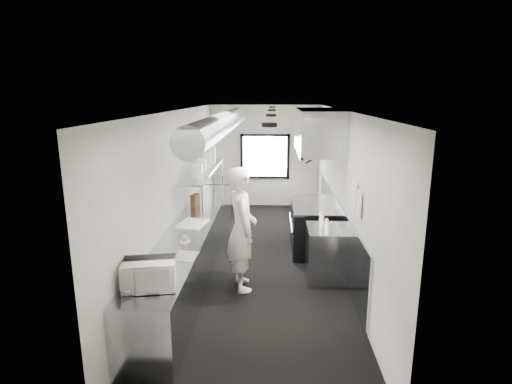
# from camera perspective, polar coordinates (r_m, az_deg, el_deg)

# --- Properties ---
(floor) EXTENTS (3.00, 8.00, 0.01)m
(floor) POSITION_cam_1_polar(r_m,az_deg,el_deg) (7.87, 0.52, -9.54)
(floor) COLOR black
(floor) RESTS_ON ground
(ceiling) EXTENTS (3.00, 8.00, 0.01)m
(ceiling) POSITION_cam_1_polar(r_m,az_deg,el_deg) (7.25, 0.57, 11.29)
(ceiling) COLOR beige
(ceiling) RESTS_ON wall_back
(wall_back) EXTENTS (3.00, 0.02, 2.80)m
(wall_back) POSITION_cam_1_polar(r_m,az_deg,el_deg) (11.37, 1.26, 4.99)
(wall_back) COLOR silver
(wall_back) RESTS_ON floor
(wall_front) EXTENTS (3.00, 0.02, 2.80)m
(wall_front) POSITION_cam_1_polar(r_m,az_deg,el_deg) (3.66, -1.73, -13.84)
(wall_front) COLOR silver
(wall_front) RESTS_ON floor
(wall_left) EXTENTS (0.02, 8.00, 2.80)m
(wall_left) POSITION_cam_1_polar(r_m,az_deg,el_deg) (7.63, -10.78, 0.55)
(wall_left) COLOR silver
(wall_left) RESTS_ON floor
(wall_right) EXTENTS (0.02, 8.00, 2.80)m
(wall_right) POSITION_cam_1_polar(r_m,az_deg,el_deg) (7.53, 12.02, 0.32)
(wall_right) COLOR silver
(wall_right) RESTS_ON floor
(wall_cladding) EXTENTS (0.03, 5.50, 1.10)m
(wall_cladding) POSITION_cam_1_polar(r_m,az_deg,el_deg) (8.05, 11.24, -5.10)
(wall_cladding) COLOR #9497A2
(wall_cladding) RESTS_ON wall_right
(hvac_duct) EXTENTS (0.40, 6.40, 0.40)m
(hvac_duct) POSITION_cam_1_polar(r_m,az_deg,el_deg) (7.72, -4.61, 9.52)
(hvac_duct) COLOR #9CA0A4
(hvac_duct) RESTS_ON ceiling
(service_window) EXTENTS (1.36, 0.05, 1.25)m
(service_window) POSITION_cam_1_polar(r_m,az_deg,el_deg) (11.33, 1.25, 4.97)
(service_window) COLOR white
(service_window) RESTS_ON wall_back
(exhaust_hood) EXTENTS (0.81, 2.20, 0.88)m
(exhaust_hood) POSITION_cam_1_polar(r_m,az_deg,el_deg) (8.01, 8.69, 8.41)
(exhaust_hood) COLOR #9497A2
(exhaust_hood) RESTS_ON ceiling
(prep_counter) EXTENTS (0.70, 6.00, 0.90)m
(prep_counter) POSITION_cam_1_polar(r_m,az_deg,el_deg) (7.37, -8.67, -7.57)
(prep_counter) COLOR #9497A2
(prep_counter) RESTS_ON floor
(pass_shelf) EXTENTS (0.45, 3.00, 0.68)m
(pass_shelf) POSITION_cam_1_polar(r_m,az_deg,el_deg) (8.50, -7.27, 2.92)
(pass_shelf) COLOR #9497A2
(pass_shelf) RESTS_ON prep_counter
(range) EXTENTS (0.88, 1.60, 0.94)m
(range) POSITION_cam_1_polar(r_m,az_deg,el_deg) (8.39, 7.82, -4.75)
(range) COLOR black
(range) RESTS_ON floor
(bottle_station) EXTENTS (0.65, 0.80, 0.90)m
(bottle_station) POSITION_cam_1_polar(r_m,az_deg,el_deg) (7.10, 9.74, -8.43)
(bottle_station) COLOR #9497A2
(bottle_station) RESTS_ON floor
(far_work_table) EXTENTS (0.70, 1.20, 0.90)m
(far_work_table) POSITION_cam_1_polar(r_m,az_deg,el_deg) (10.85, -4.95, -0.58)
(far_work_table) COLOR #9497A2
(far_work_table) RESTS_ON floor
(notice_sheet_a) EXTENTS (0.02, 0.28, 0.38)m
(notice_sheet_a) POSITION_cam_1_polar(r_m,az_deg,el_deg) (6.33, 13.57, -0.39)
(notice_sheet_a) COLOR silver
(notice_sheet_a) RESTS_ON wall_right
(notice_sheet_b) EXTENTS (0.02, 0.28, 0.38)m
(notice_sheet_b) POSITION_cam_1_polar(r_m,az_deg,el_deg) (6.01, 14.16, -1.65)
(notice_sheet_b) COLOR silver
(notice_sheet_b) RESTS_ON wall_right
(line_cook) EXTENTS (0.65, 0.83, 1.99)m
(line_cook) POSITION_cam_1_polar(r_m,az_deg,el_deg) (6.51, -2.00, -5.16)
(line_cook) COLOR silver
(line_cook) RESTS_ON floor
(microwave) EXTENTS (0.62, 0.52, 0.33)m
(microwave) POSITION_cam_1_polar(r_m,az_deg,el_deg) (4.94, -14.66, -11.04)
(microwave) COLOR white
(microwave) RESTS_ON prep_counter
(deli_tub_a) EXTENTS (0.18, 0.18, 0.10)m
(deli_tub_a) POSITION_cam_1_polar(r_m,az_deg,el_deg) (5.25, -15.41, -10.97)
(deli_tub_a) COLOR #A9B3A5
(deli_tub_a) RESTS_ON prep_counter
(deli_tub_b) EXTENTS (0.15, 0.15, 0.09)m
(deli_tub_b) POSITION_cam_1_polar(r_m,az_deg,el_deg) (5.33, -14.36, -10.55)
(deli_tub_b) COLOR #A9B3A5
(deli_tub_b) RESTS_ON prep_counter
(newspaper) EXTENTS (0.34, 0.40, 0.01)m
(newspaper) POSITION_cam_1_polar(r_m,az_deg,el_deg) (5.78, -9.80, -8.79)
(newspaper) COLOR silver
(newspaper) RESTS_ON prep_counter
(small_plate) EXTENTS (0.21, 0.21, 0.01)m
(small_plate) POSITION_cam_1_polar(r_m,az_deg,el_deg) (6.33, -9.90, -6.78)
(small_plate) COLOR white
(small_plate) RESTS_ON prep_counter
(pastry) EXTENTS (0.10, 0.10, 0.10)m
(pastry) POSITION_cam_1_polar(r_m,az_deg,el_deg) (6.31, -9.92, -6.29)
(pastry) COLOR tan
(pastry) RESTS_ON small_plate
(cutting_board) EXTENTS (0.53, 0.64, 0.02)m
(cutting_board) POSITION_cam_1_polar(r_m,az_deg,el_deg) (7.14, -8.85, -4.36)
(cutting_board) COLOR white
(cutting_board) RESTS_ON prep_counter
(knife_block) EXTENTS (0.16, 0.25, 0.25)m
(knife_block) POSITION_cam_1_polar(r_m,az_deg,el_deg) (8.21, -8.48, -1.15)
(knife_block) COLOR brown
(knife_block) RESTS_ON prep_counter
(plate_stack_a) EXTENTS (0.23, 0.23, 0.26)m
(plate_stack_a) POSITION_cam_1_polar(r_m,az_deg,el_deg) (7.60, -8.28, 2.89)
(plate_stack_a) COLOR white
(plate_stack_a) RESTS_ON pass_shelf
(plate_stack_b) EXTENTS (0.21, 0.21, 0.28)m
(plate_stack_b) POSITION_cam_1_polar(r_m,az_deg,el_deg) (8.13, -7.70, 3.66)
(plate_stack_b) COLOR white
(plate_stack_b) RESTS_ON pass_shelf
(plate_stack_c) EXTENTS (0.29, 0.29, 0.32)m
(plate_stack_c) POSITION_cam_1_polar(r_m,az_deg,el_deg) (8.70, -7.05, 4.47)
(plate_stack_c) COLOR white
(plate_stack_c) RESTS_ON pass_shelf
(plate_stack_d) EXTENTS (0.31, 0.31, 0.41)m
(plate_stack_d) POSITION_cam_1_polar(r_m,az_deg,el_deg) (9.19, -6.49, 5.24)
(plate_stack_d) COLOR white
(plate_stack_d) RESTS_ON pass_shelf
(squeeze_bottle_a) EXTENTS (0.08, 0.08, 0.19)m
(squeeze_bottle_a) POSITION_cam_1_polar(r_m,az_deg,el_deg) (6.64, 10.06, -5.03)
(squeeze_bottle_a) COLOR white
(squeeze_bottle_a) RESTS_ON bottle_station
(squeeze_bottle_b) EXTENTS (0.06, 0.06, 0.17)m
(squeeze_bottle_b) POSITION_cam_1_polar(r_m,az_deg,el_deg) (6.76, 9.90, -4.76)
(squeeze_bottle_b) COLOR white
(squeeze_bottle_b) RESTS_ON bottle_station
(squeeze_bottle_c) EXTENTS (0.07, 0.07, 0.16)m
(squeeze_bottle_c) POSITION_cam_1_polar(r_m,az_deg,el_deg) (6.91, 9.82, -4.39)
(squeeze_bottle_c) COLOR white
(squeeze_bottle_c) RESTS_ON bottle_station
(squeeze_bottle_d) EXTENTS (0.08, 0.08, 0.20)m
(squeeze_bottle_d) POSITION_cam_1_polar(r_m,az_deg,el_deg) (7.01, 9.19, -3.94)
(squeeze_bottle_d) COLOR white
(squeeze_bottle_d) RESTS_ON bottle_station
(squeeze_bottle_e) EXTENTS (0.08, 0.08, 0.19)m
(squeeze_bottle_e) POSITION_cam_1_polar(r_m,az_deg,el_deg) (7.21, 9.08, -3.47)
(squeeze_bottle_e) COLOR white
(squeeze_bottle_e) RESTS_ON bottle_station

